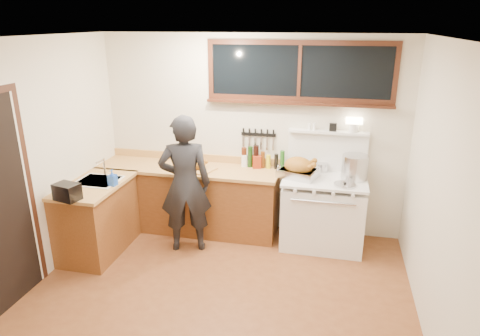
% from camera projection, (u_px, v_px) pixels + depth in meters
% --- Properties ---
extents(ground_plane, '(4.00, 3.50, 0.02)m').
position_uv_depth(ground_plane, '(218.00, 298.00, 4.47)').
color(ground_plane, brown).
extents(room_shell, '(4.10, 3.60, 2.65)m').
position_uv_depth(room_shell, '(214.00, 146.00, 3.93)').
color(room_shell, beige).
rests_on(room_shell, ground).
extents(counter_back, '(2.44, 0.64, 1.00)m').
position_uv_depth(counter_back, '(189.00, 198.00, 5.82)').
color(counter_back, brown).
rests_on(counter_back, ground).
extents(counter_left, '(0.64, 1.09, 0.90)m').
position_uv_depth(counter_left, '(97.00, 217.00, 5.25)').
color(counter_left, brown).
rests_on(counter_left, ground).
extents(sink_unit, '(0.50, 0.45, 0.37)m').
position_uv_depth(sink_unit, '(98.00, 185.00, 5.19)').
color(sink_unit, white).
rests_on(sink_unit, counter_left).
extents(vintage_stove, '(1.02, 0.74, 1.61)m').
position_uv_depth(vintage_stove, '(323.00, 210.00, 5.41)').
color(vintage_stove, white).
rests_on(vintage_stove, ground).
extents(back_window, '(2.32, 0.13, 0.77)m').
position_uv_depth(back_window, '(299.00, 79.00, 5.25)').
color(back_window, black).
rests_on(back_window, room_shell).
extents(knife_strip, '(0.46, 0.03, 0.28)m').
position_uv_depth(knife_strip, '(258.00, 135.00, 5.61)').
color(knife_strip, black).
rests_on(knife_strip, room_shell).
extents(man, '(0.72, 0.59, 1.72)m').
position_uv_depth(man, '(185.00, 184.00, 5.17)').
color(man, black).
rests_on(man, ground).
extents(soap_bottle, '(0.09, 0.10, 0.19)m').
position_uv_depth(soap_bottle, '(112.00, 178.00, 5.00)').
color(soap_bottle, blue).
rests_on(soap_bottle, counter_left).
extents(toaster, '(0.30, 0.24, 0.18)m').
position_uv_depth(toaster, '(67.00, 192.00, 4.61)').
color(toaster, black).
rests_on(toaster, counter_left).
extents(cutting_board, '(0.51, 0.43, 0.14)m').
position_uv_depth(cutting_board, '(197.00, 166.00, 5.54)').
color(cutting_board, tan).
rests_on(cutting_board, counter_back).
extents(roast_turkey, '(0.54, 0.47, 0.25)m').
position_uv_depth(roast_turkey, '(299.00, 169.00, 5.28)').
color(roast_turkey, silver).
rests_on(roast_turkey, vintage_stove).
extents(stockpot, '(0.41, 0.41, 0.30)m').
position_uv_depth(stockpot, '(355.00, 167.00, 5.20)').
color(stockpot, silver).
rests_on(stockpot, vintage_stove).
extents(saucepan, '(0.15, 0.27, 0.11)m').
position_uv_depth(saucepan, '(322.00, 167.00, 5.48)').
color(saucepan, silver).
rests_on(saucepan, vintage_stove).
extents(pot_lid, '(0.30, 0.30, 0.04)m').
position_uv_depth(pot_lid, '(345.00, 185.00, 5.03)').
color(pot_lid, silver).
rests_on(pot_lid, vintage_stove).
extents(coffee_tin, '(0.13, 0.11, 0.17)m').
position_uv_depth(coffee_tin, '(257.00, 162.00, 5.61)').
color(coffee_tin, maroon).
rests_on(coffee_tin, counter_back).
extents(pitcher, '(0.11, 0.11, 0.17)m').
position_uv_depth(pitcher, '(245.00, 160.00, 5.67)').
color(pitcher, white).
rests_on(pitcher, counter_back).
extents(bottle_cluster, '(0.57, 0.07, 0.30)m').
position_uv_depth(bottle_cluster, '(260.00, 158.00, 5.61)').
color(bottle_cluster, black).
rests_on(bottle_cluster, counter_back).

